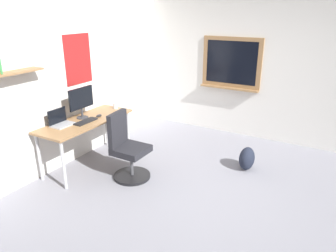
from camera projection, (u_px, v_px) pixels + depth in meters
ground_plane at (214, 203)px, 3.95m from camera, size 5.20×5.20×0.00m
wall_back at (62, 79)px, 4.65m from camera, size 5.00×0.30×2.60m
wall_right at (271, 68)px, 5.49m from camera, size 0.22×5.00×2.60m
desk at (86, 124)px, 4.71m from camera, size 1.52×0.59×0.73m
office_chair at (127, 150)px, 4.44m from camera, size 0.52×0.52×0.95m
laptop at (61, 121)px, 4.46m from camera, size 0.31×0.21×0.23m
monitor_primary at (81, 101)px, 4.67m from camera, size 0.46×0.17×0.46m
keyboard at (86, 121)px, 4.59m from camera, size 0.37×0.13×0.02m
computer_mouse at (99, 116)px, 4.81m from camera, size 0.10×0.06×0.03m
coffee_mug at (115, 106)px, 5.20m from camera, size 0.08×0.08×0.09m
backpack at (247, 159)px, 4.72m from camera, size 0.32×0.22×0.35m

